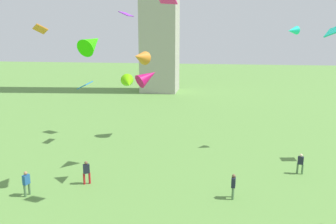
{
  "coord_description": "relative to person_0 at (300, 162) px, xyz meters",
  "views": [
    {
      "loc": [
        1.09,
        -3.96,
        10.38
      ],
      "look_at": [
        -1.8,
        15.56,
        5.88
      ],
      "focal_mm": 36.44,
      "sensor_mm": 36.0,
      "label": 1
    }
  ],
  "objects": [
    {
      "name": "person_0",
      "position": [
        0.0,
        0.0,
        0.0
      ],
      "size": [
        0.48,
        0.35,
        1.6
      ],
      "rotation": [
        0.0,
        0.0,
        5.99
      ],
      "color": "#51754C",
      "rests_on": "ground_plane"
    },
    {
      "name": "kite_flying_6",
      "position": [
        -13.49,
        8.24,
        5.27
      ],
      "size": [
        2.82,
        2.75,
        2.19
      ],
      "rotation": [
        0.0,
        0.0,
        2.31
      ],
      "color": "#B40D59"
    },
    {
      "name": "kite_flying_5",
      "position": [
        -15.66,
        8.66,
        11.45
      ],
      "size": [
        1.56,
        1.43,
        0.55
      ],
      "rotation": [
        0.0,
        0.0,
        5.78
      ],
      "color": "purple"
    },
    {
      "name": "person_3",
      "position": [
        -5.2,
        -4.82,
        0.04
      ],
      "size": [
        0.3,
        0.51,
        1.67
      ],
      "rotation": [
        0.0,
        0.0,
        4.59
      ],
      "color": "#51754C",
      "rests_on": "ground_plane"
    },
    {
      "name": "kite_flying_7",
      "position": [
        -0.19,
        5.87,
        9.8
      ],
      "size": [
        1.29,
        1.22,
        0.78
      ],
      "rotation": [
        0.0,
        0.0,
        5.34
      ],
      "color": "#1EEFCC"
    },
    {
      "name": "kite_flying_0",
      "position": [
        -14.51,
        -4.11,
        8.93
      ],
      "size": [
        1.61,
        2.19,
        1.71
      ],
      "rotation": [
        0.0,
        0.0,
        2.91
      ],
      "color": "#2ADE05"
    },
    {
      "name": "kite_flying_10",
      "position": [
        -12.39,
        -3.34,
        6.3
      ],
      "size": [
        1.33,
        1.6,
        1.09
      ],
      "rotation": [
        0.0,
        0.0,
        0.38
      ],
      "color": "#66CD09"
    },
    {
      "name": "kite_flying_11",
      "position": [
        -18.95,
        5.2,
        4.75
      ],
      "size": [
        1.13,
        1.67,
        0.66
      ],
      "rotation": [
        0.0,
        0.0,
        1.49
      ],
      "color": "#1664B4"
    },
    {
      "name": "kite_flying_1",
      "position": [
        -20.97,
        1.38,
        9.91
      ],
      "size": [
        1.66,
        1.52,
        0.88
      ],
      "rotation": [
        0.0,
        0.0,
        2.34
      ],
      "color": "orange"
    },
    {
      "name": "kite_flying_9",
      "position": [
        -9.31,
        -6.02,
        11.33
      ],
      "size": [
        1.12,
        0.87,
        0.46
      ],
      "rotation": [
        0.0,
        0.0,
        6.05
      ],
      "color": "#EE2192"
    },
    {
      "name": "person_2",
      "position": [
        -15.38,
        -4.11,
        0.06
      ],
      "size": [
        0.51,
        0.43,
        1.71
      ],
      "rotation": [
        0.0,
        0.0,
        3.61
      ],
      "color": "red",
      "rests_on": "ground_plane"
    },
    {
      "name": "person_5",
      "position": [
        -18.59,
        -6.41,
        0.06
      ],
      "size": [
        0.36,
        0.51,
        1.7
      ],
      "rotation": [
        0.0,
        0.0,
        1.3
      ],
      "color": "#51754C",
      "rests_on": "ground_plane"
    },
    {
      "name": "kite_flying_2",
      "position": [
        -12.22,
        -0.38,
        7.82
      ],
      "size": [
        1.49,
        1.85,
        1.26
      ],
      "rotation": [
        0.0,
        0.0,
        5.97
      ],
      "color": "orange"
    }
  ]
}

